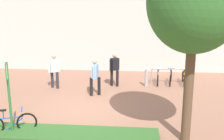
% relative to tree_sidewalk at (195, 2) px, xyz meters
% --- Properties ---
extents(ground_plane, '(60.00, 60.00, 0.00)m').
position_rel_tree_sidewalk_xyz_m(ground_plane, '(-3.61, 2.29, -4.15)').
color(ground_plane, '#936651').
extents(planter_strip, '(7.00, 1.10, 0.16)m').
position_rel_tree_sidewalk_xyz_m(planter_strip, '(-4.29, -0.09, -4.07)').
color(planter_strip, '#336028').
rests_on(planter_strip, ground).
extents(tree_sidewalk, '(2.65, 2.65, 5.64)m').
position_rel_tree_sidewalk_xyz_m(tree_sidewalk, '(0.00, 0.00, 0.00)').
color(tree_sidewalk, brown).
rests_on(tree_sidewalk, ground).
extents(parking_sign_post, '(0.13, 0.35, 2.39)m').
position_rel_tree_sidewalk_xyz_m(parking_sign_post, '(-5.49, -0.09, -2.58)').
color(parking_sign_post, '#2D7238').
rests_on(parking_sign_post, ground).
extents(bike_at_sign, '(1.59, 0.67, 0.86)m').
position_rel_tree_sidewalk_xyz_m(bike_at_sign, '(-5.56, -0.03, -3.80)').
color(bike_at_sign, black).
rests_on(bike_at_sign, ground).
extents(bike_rack_cluster, '(2.11, 1.61, 0.83)m').
position_rel_tree_sidewalk_xyz_m(bike_rack_cluster, '(0.32, 6.23, -3.80)').
color(bike_rack_cluster, '#99999E').
rests_on(bike_rack_cluster, ground).
extents(bollard_steel, '(0.16, 0.16, 0.90)m').
position_rel_tree_sidewalk_xyz_m(bollard_steel, '(-0.99, 5.65, -3.70)').
color(bollard_steel, '#ADADB2').
rests_on(bollard_steel, ground).
extents(person_suited_dark, '(0.48, 0.44, 1.72)m').
position_rel_tree_sidewalk_xyz_m(person_suited_dark, '(-2.63, 5.57, -3.17)').
color(person_suited_dark, black).
rests_on(person_suited_dark, ground).
extents(person_shirt_blue, '(0.48, 0.61, 1.72)m').
position_rel_tree_sidewalk_xyz_m(person_shirt_blue, '(-3.40, 4.02, -3.17)').
color(person_shirt_blue, black).
rests_on(person_shirt_blue, ground).
extents(person_shirt_white, '(0.52, 0.42, 1.72)m').
position_rel_tree_sidewalk_xyz_m(person_shirt_white, '(-5.60, 4.96, -3.17)').
color(person_shirt_white, '#2D2D38').
rests_on(person_shirt_white, ground).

